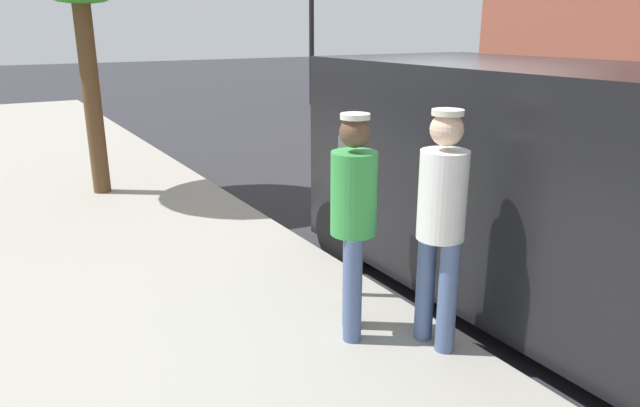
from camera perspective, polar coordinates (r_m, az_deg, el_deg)
The scene contains 6 objects.
ground_plane at distance 6.46m, azimuth 9.96°, elevation -5.38°, with size 80.00×80.00×0.00m, color #2D2D33.
sidewalk_slab at distance 5.07m, azimuth -22.37°, elevation -12.12°, with size 5.00×32.00×0.15m, color #9E998E.
parking_meter_near at distance 4.85m, azimuth 3.04°, elevation 2.02°, with size 0.14×0.18×1.52m.
pedestrian_in_white at distance 4.14m, azimuth 11.93°, elevation -1.18°, with size 0.34×0.36×1.77m.
pedestrian_in_green at distance 4.23m, azimuth 3.33°, elevation -0.93°, with size 0.34×0.34×1.72m.
parked_van at distance 5.15m, azimuth 24.12°, elevation 1.10°, with size 2.12×5.20×2.15m.
Camera 1 is at (3.98, 4.46, 2.44)m, focal length 32.24 mm.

